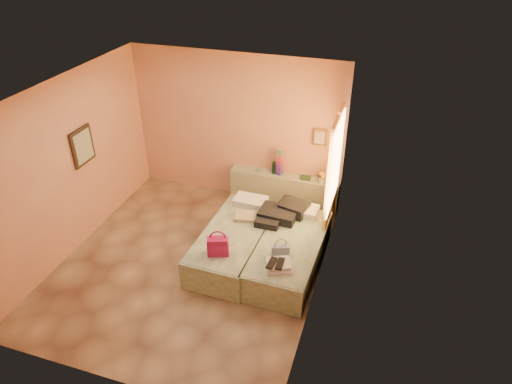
% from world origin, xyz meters
% --- Properties ---
extents(ground, '(4.50, 4.50, 0.00)m').
position_xyz_m(ground, '(0.00, 0.00, 0.00)').
color(ground, tan).
rests_on(ground, ground).
extents(room_walls, '(4.02, 4.51, 2.81)m').
position_xyz_m(room_walls, '(0.21, 0.57, 1.79)').
color(room_walls, tan).
rests_on(room_walls, ground).
extents(headboard_ledge, '(2.05, 0.30, 0.65)m').
position_xyz_m(headboard_ledge, '(0.98, 2.10, 0.33)').
color(headboard_ledge, '#9EA486').
rests_on(headboard_ledge, ground).
extents(bed_left, '(0.97, 2.03, 0.50)m').
position_xyz_m(bed_left, '(0.60, 0.40, 0.25)').
color(bed_left, beige).
rests_on(bed_left, ground).
extents(bed_right, '(0.97, 2.03, 0.50)m').
position_xyz_m(bed_right, '(1.50, 0.40, 0.25)').
color(bed_right, beige).
rests_on(bed_right, ground).
extents(water_bottle, '(0.07, 0.07, 0.25)m').
position_xyz_m(water_bottle, '(0.77, 2.09, 0.77)').
color(water_bottle, '#123319').
rests_on(water_bottle, headboard_ledge).
extents(rainbow_box, '(0.12, 0.12, 0.47)m').
position_xyz_m(rainbow_box, '(0.87, 2.11, 0.89)').
color(rainbow_box, '#B3165D').
rests_on(rainbow_box, headboard_ledge).
extents(small_dish, '(0.14, 0.14, 0.03)m').
position_xyz_m(small_dish, '(0.45, 2.11, 0.66)').
color(small_dish, '#4F9274').
rests_on(small_dish, headboard_ledge).
extents(green_book, '(0.21, 0.16, 0.03)m').
position_xyz_m(green_book, '(1.37, 2.09, 0.67)').
color(green_book, '#224027').
rests_on(green_book, headboard_ledge).
extents(flower_vase, '(0.25, 0.25, 0.26)m').
position_xyz_m(flower_vase, '(1.68, 2.04, 0.78)').
color(flower_vase, white).
rests_on(flower_vase, headboard_ledge).
extents(magenta_handbag, '(0.36, 0.27, 0.29)m').
position_xyz_m(magenta_handbag, '(0.57, -0.21, 0.65)').
color(magenta_handbag, '#B3165D').
rests_on(magenta_handbag, bed_left).
extents(khaki_garment, '(0.42, 0.36, 0.06)m').
position_xyz_m(khaki_garment, '(0.66, 0.79, 0.53)').
color(khaki_garment, tan).
rests_on(khaki_garment, bed_left).
extents(clothes_pile, '(0.71, 0.71, 0.20)m').
position_xyz_m(clothes_pile, '(1.22, 0.95, 0.60)').
color(clothes_pile, black).
rests_on(clothes_pile, bed_right).
extents(blue_handbag, '(0.28, 0.19, 0.17)m').
position_xyz_m(blue_handbag, '(1.45, 0.05, 0.58)').
color(blue_handbag, '#3A488D').
rests_on(blue_handbag, bed_right).
extents(towel_stack, '(0.43, 0.40, 0.10)m').
position_xyz_m(towel_stack, '(1.51, -0.26, 0.55)').
color(towel_stack, white).
rests_on(towel_stack, bed_right).
extents(sandal_pair, '(0.20, 0.26, 0.03)m').
position_xyz_m(sandal_pair, '(1.47, -0.30, 0.61)').
color(sandal_pair, black).
rests_on(sandal_pair, towel_stack).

